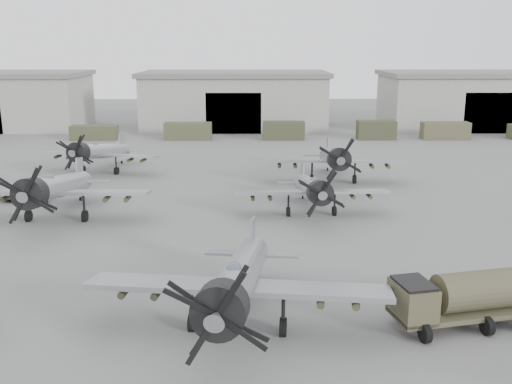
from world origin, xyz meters
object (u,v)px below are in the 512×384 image
aircraft_near_1 (236,283)px  aircraft_mid_1 (53,189)px  aircraft_far_0 (98,152)px  fuel_tanker (462,296)px  aircraft_mid_2 (312,189)px  aircraft_far_1 (334,158)px

aircraft_near_1 → aircraft_mid_1: (-13.92, 17.14, 0.01)m
aircraft_far_0 → fuel_tanker: aircraft_far_0 is taller
aircraft_mid_2 → aircraft_mid_1: bearing=-178.9°
aircraft_far_1 → fuel_tanker: bearing=-83.9°
aircraft_far_1 → fuel_tanker: 28.34m
aircraft_mid_1 → aircraft_far_1: aircraft_mid_1 is taller
aircraft_near_1 → aircraft_mid_2: bearing=80.7°
aircraft_far_0 → aircraft_mid_2: bearing=-23.5°
aircraft_mid_2 → aircraft_far_1: size_ratio=0.88×
aircraft_mid_2 → aircraft_far_1: aircraft_far_1 is taller
aircraft_far_1 → fuel_tanker: (2.00, -28.25, -0.95)m
aircraft_far_0 → aircraft_far_1: 23.83m
aircraft_far_0 → aircraft_mid_1: bearing=-73.5°
aircraft_far_0 → fuel_tanker: bearing=-39.1°
aircraft_far_0 → aircraft_far_1: bearing=2.3°
aircraft_mid_2 → aircraft_far_0: aircraft_far_0 is taller
aircraft_far_0 → aircraft_far_1: size_ratio=0.93×
aircraft_near_1 → aircraft_far_0: 36.63m
aircraft_mid_1 → aircraft_mid_2: (19.26, 1.29, -0.39)m
aircraft_mid_1 → aircraft_mid_2: size_ratio=1.18×
aircraft_near_1 → fuel_tanker: bearing=11.0°
fuel_tanker → aircraft_near_1: bearing=171.9°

